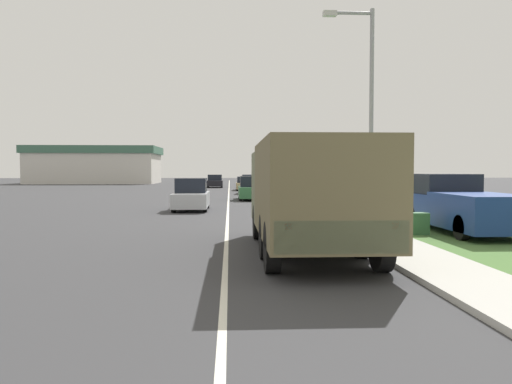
{
  "coord_description": "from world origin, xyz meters",
  "views": [
    {
      "loc": [
        0.1,
        -0.57,
        2.1
      ],
      "look_at": [
        0.84,
        13.38,
        1.48
      ],
      "focal_mm": 35.0,
      "sensor_mm": 36.0,
      "label": 1
    }
  ],
  "objects_px": {
    "pickup_truck": "(459,204)",
    "lamp_post": "(365,100)",
    "car_nearest_ahead": "(191,196)",
    "car_fourth_ahead": "(245,184)",
    "car_farthest_ahead": "(215,182)",
    "military_truck": "(309,190)",
    "car_second_ahead": "(252,189)",
    "car_third_ahead": "(252,185)"
  },
  "relations": [
    {
      "from": "military_truck",
      "to": "car_farthest_ahead",
      "type": "xyz_separation_m",
      "value": [
        -3.77,
        47.22,
        -0.89
      ]
    },
    {
      "from": "military_truck",
      "to": "car_second_ahead",
      "type": "xyz_separation_m",
      "value": [
        -0.46,
        22.62,
        -0.84
      ]
    },
    {
      "from": "pickup_truck",
      "to": "lamp_post",
      "type": "height_order",
      "value": "lamp_post"
    },
    {
      "from": "car_second_ahead",
      "to": "car_fourth_ahead",
      "type": "bearing_deg",
      "value": 89.98
    },
    {
      "from": "car_third_ahead",
      "to": "pickup_truck",
      "type": "distance_m",
      "value": 27.93
    },
    {
      "from": "military_truck",
      "to": "pickup_truck",
      "type": "relative_size",
      "value": 1.3
    },
    {
      "from": "car_fourth_ahead",
      "to": "lamp_post",
      "type": "height_order",
      "value": "lamp_post"
    },
    {
      "from": "car_fourth_ahead",
      "to": "pickup_truck",
      "type": "relative_size",
      "value": 0.72
    },
    {
      "from": "car_nearest_ahead",
      "to": "car_fourth_ahead",
      "type": "height_order",
      "value": "car_nearest_ahead"
    },
    {
      "from": "car_second_ahead",
      "to": "car_third_ahead",
      "type": "distance_m",
      "value": 8.82
    },
    {
      "from": "car_nearest_ahead",
      "to": "lamp_post",
      "type": "bearing_deg",
      "value": -56.66
    },
    {
      "from": "car_farthest_ahead",
      "to": "car_second_ahead",
      "type": "bearing_deg",
      "value": -82.33
    },
    {
      "from": "pickup_truck",
      "to": "lamp_post",
      "type": "distance_m",
      "value": 4.83
    },
    {
      "from": "car_third_ahead",
      "to": "lamp_post",
      "type": "distance_m",
      "value": 27.94
    },
    {
      "from": "car_second_ahead",
      "to": "car_fourth_ahead",
      "type": "height_order",
      "value": "car_second_ahead"
    },
    {
      "from": "car_second_ahead",
      "to": "military_truck",
      "type": "bearing_deg",
      "value": -88.84
    },
    {
      "from": "military_truck",
      "to": "car_second_ahead",
      "type": "height_order",
      "value": "military_truck"
    },
    {
      "from": "car_farthest_ahead",
      "to": "lamp_post",
      "type": "distance_m",
      "value": 43.97
    },
    {
      "from": "military_truck",
      "to": "car_fourth_ahead",
      "type": "xyz_separation_m",
      "value": [
        -0.45,
        38.86,
        -0.94
      ]
    },
    {
      "from": "military_truck",
      "to": "car_second_ahead",
      "type": "distance_m",
      "value": 22.64
    },
    {
      "from": "car_second_ahead",
      "to": "car_farthest_ahead",
      "type": "height_order",
      "value": "car_second_ahead"
    },
    {
      "from": "car_nearest_ahead",
      "to": "car_farthest_ahead",
      "type": "xyz_separation_m",
      "value": [
        0.23,
        33.55,
        -0.05
      ]
    },
    {
      "from": "car_second_ahead",
      "to": "car_farthest_ahead",
      "type": "relative_size",
      "value": 1.09
    },
    {
      "from": "car_fourth_ahead",
      "to": "pickup_truck",
      "type": "xyz_separation_m",
      "value": [
        6.24,
        -34.73,
        0.29
      ]
    },
    {
      "from": "car_farthest_ahead",
      "to": "lamp_post",
      "type": "relative_size",
      "value": 0.56
    },
    {
      "from": "military_truck",
      "to": "car_farthest_ahead",
      "type": "distance_m",
      "value": 47.38
    },
    {
      "from": "car_second_ahead",
      "to": "lamp_post",
      "type": "xyz_separation_m",
      "value": [
        2.91,
        -18.76,
        3.67
      ]
    },
    {
      "from": "pickup_truck",
      "to": "car_farthest_ahead",
      "type": "bearing_deg",
      "value": 102.51
    },
    {
      "from": "car_farthest_ahead",
      "to": "lamp_post",
      "type": "bearing_deg",
      "value": -81.83
    },
    {
      "from": "car_fourth_ahead",
      "to": "car_farthest_ahead",
      "type": "relative_size",
      "value": 1.04
    },
    {
      "from": "military_truck",
      "to": "lamp_post",
      "type": "height_order",
      "value": "lamp_post"
    },
    {
      "from": "pickup_truck",
      "to": "car_nearest_ahead",
      "type": "bearing_deg",
      "value": 135.75
    },
    {
      "from": "car_nearest_ahead",
      "to": "car_second_ahead",
      "type": "height_order",
      "value": "car_nearest_ahead"
    },
    {
      "from": "pickup_truck",
      "to": "lamp_post",
      "type": "xyz_separation_m",
      "value": [
        -3.33,
        -0.27,
        3.48
      ]
    },
    {
      "from": "car_nearest_ahead",
      "to": "military_truck",
      "type": "bearing_deg",
      "value": -73.69
    },
    {
      "from": "car_fourth_ahead",
      "to": "pickup_truck",
      "type": "height_order",
      "value": "pickup_truck"
    },
    {
      "from": "military_truck",
      "to": "pickup_truck",
      "type": "xyz_separation_m",
      "value": [
        5.79,
        4.13,
        -0.66
      ]
    },
    {
      "from": "car_nearest_ahead",
      "to": "lamp_post",
      "type": "xyz_separation_m",
      "value": [
        6.46,
        -9.81,
        3.66
      ]
    },
    {
      "from": "lamp_post",
      "to": "car_second_ahead",
      "type": "bearing_deg",
      "value": 98.83
    },
    {
      "from": "military_truck",
      "to": "car_nearest_ahead",
      "type": "bearing_deg",
      "value": 106.31
    },
    {
      "from": "car_fourth_ahead",
      "to": "lamp_post",
      "type": "distance_m",
      "value": 35.32
    },
    {
      "from": "military_truck",
      "to": "lamp_post",
      "type": "xyz_separation_m",
      "value": [
        2.46,
        3.86,
        2.82
      ]
    }
  ]
}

